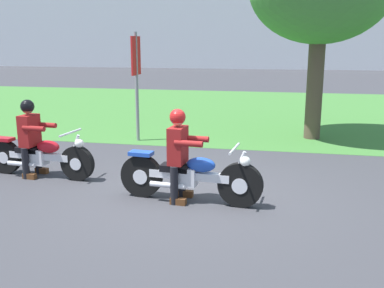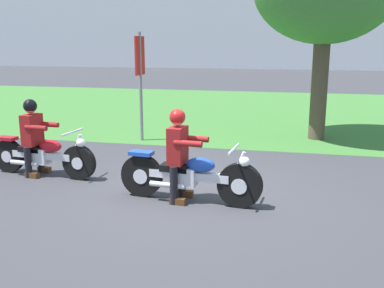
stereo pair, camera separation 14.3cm
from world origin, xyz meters
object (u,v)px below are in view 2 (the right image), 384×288
Objects in this scene: rider_lead at (179,148)px; rider_follow at (33,131)px; motorcycle_lead at (189,176)px; sign_banner at (140,70)px; motorcycle_follow at (43,155)px.

rider_lead is 1.02× the size of rider_follow.
rider_follow is (-2.87, 0.71, -0.02)m from rider_lead.
motorcycle_lead is at bearing -0.79° from rider_lead.
sign_banner is (-2.11, 3.92, 1.32)m from motorcycle_lead.
sign_banner is at bearing 79.10° from rider_follow.
rider_follow is at bearing 179.13° from motorcycle_follow.
rider_lead is at bearing -9.02° from motorcycle_follow.
rider_follow is 3.44m from sign_banner.
motorcycle_lead is 4.64m from sign_banner.
motorcycle_follow is at bearing 170.98° from rider_lead.
rider_follow reaches higher than motorcycle_follow.
motorcycle_lead is at bearing -61.68° from sign_banner.
motorcycle_follow is 0.81× the size of sign_banner.
rider_lead is 0.54× the size of sign_banner.
motorcycle_follow is at bearing 171.45° from motorcycle_lead.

